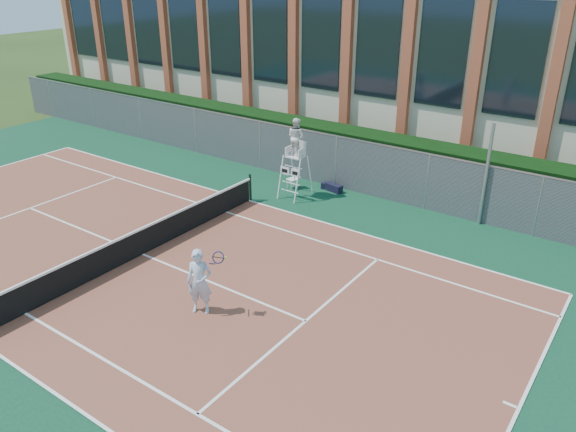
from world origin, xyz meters
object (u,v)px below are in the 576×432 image
Objects in this scene: plastic_chair at (294,177)px; umpire_chair at (296,139)px; tennis_player at (200,282)px; steel_pole at (486,176)px.

umpire_chair is at bearing -49.55° from plastic_chair.
umpire_chair is 8.83m from tennis_player.
umpire_chair reaches higher than tennis_player.
steel_pole is 10.89m from tennis_player.
steel_pole is 1.15× the size of umpire_chair.
plastic_chair is 9.48m from tennis_player.
tennis_player is (-4.31, -9.96, -0.90)m from steel_pole.
tennis_player is at bearing -70.49° from plastic_chair.
steel_pole reaches higher than plastic_chair.
tennis_player reaches higher than plastic_chair.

